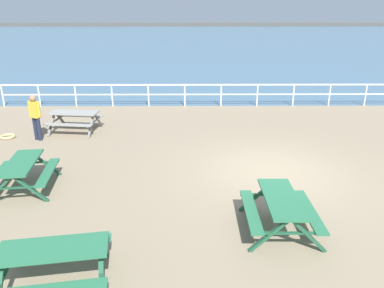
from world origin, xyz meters
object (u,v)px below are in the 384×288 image
(picnic_table_near_right, at_px, (22,169))
(picnic_table_near_left, at_px, (281,205))
(visitor, at_px, (35,115))
(picnic_table_mid_centre, at_px, (75,117))
(picnic_table_far_left, at_px, (54,257))

(picnic_table_near_right, bearing_deg, picnic_table_near_left, -114.57)
(picnic_table_near_left, distance_m, picnic_table_near_right, 6.58)
(visitor, bearing_deg, picnic_table_mid_centre, 160.24)
(picnic_table_mid_centre, relative_size, picnic_table_far_left, 0.98)
(picnic_table_near_left, relative_size, picnic_table_far_left, 0.90)
(picnic_table_far_left, relative_size, visitor, 1.21)
(picnic_table_near_left, xyz_separation_m, picnic_table_mid_centre, (-6.36, 6.82, 0.00))
(picnic_table_near_left, relative_size, picnic_table_mid_centre, 0.93)
(picnic_table_near_left, distance_m, picnic_table_mid_centre, 9.32)
(picnic_table_near_left, bearing_deg, picnic_table_mid_centre, 43.60)
(picnic_table_near_right, relative_size, visitor, 1.19)
(picnic_table_mid_centre, bearing_deg, picnic_table_far_left, -69.15)
(picnic_table_near_right, height_order, picnic_table_far_left, same)
(picnic_table_near_right, xyz_separation_m, picnic_table_mid_centre, (-0.07, 4.88, 0.00))
(picnic_table_near_left, xyz_separation_m, picnic_table_near_right, (-6.29, 1.94, 0.00))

